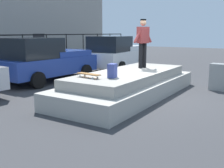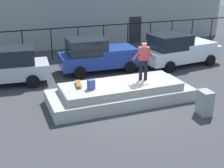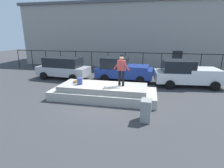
{
  "view_description": "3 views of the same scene",
  "coord_description": "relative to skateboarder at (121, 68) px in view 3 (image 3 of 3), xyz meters",
  "views": [
    {
      "loc": [
        -8.0,
        -3.88,
        2.09
      ],
      "look_at": [
        -0.33,
        0.97,
        0.35
      ],
      "focal_mm": 43.27,
      "sensor_mm": 36.0,
      "label": 1
    },
    {
      "loc": [
        -4.91,
        -10.71,
        5.27
      ],
      "look_at": [
        -0.31,
        1.16,
        0.52
      ],
      "focal_mm": 48.86,
      "sensor_mm": 36.0,
      "label": 2
    },
    {
      "loc": [
        2.34,
        -9.18,
        3.68
      ],
      "look_at": [
        0.18,
        0.92,
        0.74
      ],
      "focal_mm": 28.22,
      "sensor_mm": 36.0,
      "label": 3
    }
  ],
  "objects": [
    {
      "name": "backpack",
      "position": [
        -2.42,
        -0.24,
        -0.81
      ],
      "size": [
        0.31,
        0.25,
        0.4
      ],
      "primitive_type": "cube",
      "rotation": [
        0.0,
        0.0,
        0.18
      ],
      "color": "#3F4C99",
      "rests_on": "concrete_ledge"
    },
    {
      "name": "car_blue_pickup_mid",
      "position": [
        -0.6,
        4.3,
        -0.9
      ],
      "size": [
        4.57,
        2.23,
        1.87
      ],
      "color": "navy",
      "rests_on": "ground_plane"
    },
    {
      "name": "fence_row",
      "position": [
        -0.83,
        7.48,
        -0.5
      ],
      "size": [
        24.06,
        0.06,
        1.99
      ],
      "color": "black",
      "rests_on": "ground_plane"
    },
    {
      "name": "car_silver_hatchback_near",
      "position": [
        -5.62,
        3.94,
        -0.89
      ],
      "size": [
        4.53,
        2.26,
        1.79
      ],
      "color": "#B7B7BC",
      "rests_on": "ground_plane"
    },
    {
      "name": "car_white_pickup_far",
      "position": [
        4.2,
        3.73,
        -0.89
      ],
      "size": [
        4.89,
        2.51,
        1.89
      ],
      "color": "white",
      "rests_on": "ground_plane"
    },
    {
      "name": "skateboarder",
      "position": [
        0.0,
        0.0,
        0.0
      ],
      "size": [
        0.98,
        0.33,
        1.73
      ],
      "color": "black",
      "rests_on": "concrete_ledge"
    },
    {
      "name": "warehouse_building",
      "position": [
        -0.83,
        13.65,
        1.76
      ],
      "size": [
        26.33,
        7.67,
        7.16
      ],
      "color": "gray",
      "rests_on": "ground_plane"
    },
    {
      "name": "concrete_ledge",
      "position": [
        -1.06,
        -0.05,
        -1.45
      ],
      "size": [
        6.12,
        2.35,
        0.82
      ],
      "color": "#ADA89E",
      "rests_on": "ground_plane"
    },
    {
      "name": "skateboard",
      "position": [
        -2.8,
        0.32,
        -0.91
      ],
      "size": [
        0.32,
        0.82,
        0.12
      ],
      "color": "brown",
      "rests_on": "concrete_ledge"
    },
    {
      "name": "utility_box",
      "position": [
        1.48,
        -2.39,
        -1.34
      ],
      "size": [
        0.48,
        0.63,
        0.97
      ],
      "primitive_type": "cube",
      "rotation": [
        0.0,
        0.0,
        -0.06
      ],
      "color": "gray",
      "rests_on": "ground_plane"
    },
    {
      "name": "ground_plane",
      "position": [
        -0.83,
        -0.4,
        -1.83
      ],
      "size": [
        60.0,
        60.0,
        0.0
      ],
      "primitive_type": "plane",
      "color": "#38383A"
    }
  ]
}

